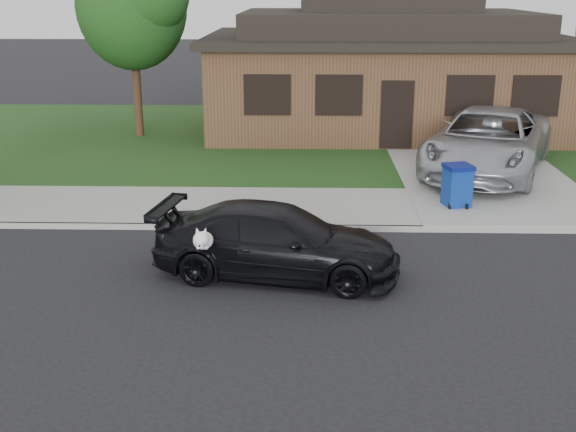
{
  "coord_description": "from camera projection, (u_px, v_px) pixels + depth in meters",
  "views": [
    {
      "loc": [
        1.24,
        -11.25,
        5.08
      ],
      "look_at": [
        0.9,
        1.1,
        1.1
      ],
      "focal_mm": 45.0,
      "sensor_mm": 36.0,
      "label": 1
    }
  ],
  "objects": [
    {
      "name": "house",
      "position": [
        385.0,
        70.0,
        25.8
      ],
      "size": [
        12.6,
        8.6,
        4.65
      ],
      "color": "#422B1C",
      "rests_on": "ground"
    },
    {
      "name": "lawn",
      "position": [
        271.0,
        138.0,
        24.64
      ],
      "size": [
        60.0,
        13.0,
        0.13
      ],
      "primitive_type": "cube",
      "color": "#193814",
      "rests_on": "ground"
    },
    {
      "name": "driveway",
      "position": [
        465.0,
        159.0,
        21.63
      ],
      "size": [
        4.5,
        13.0,
        0.14
      ],
      "primitive_type": "cube",
      "color": "gray",
      "rests_on": "ground"
    },
    {
      "name": "sedan",
      "position": [
        276.0,
        241.0,
        13.02
      ],
      "size": [
        4.7,
        2.53,
        1.29
      ],
      "rotation": [
        0.0,
        0.0,
        1.4
      ],
      "color": "black",
      "rests_on": "ground"
    },
    {
      "name": "ground",
      "position": [
        233.0,
        297.0,
        12.29
      ],
      "size": [
        120.0,
        120.0,
        0.0
      ],
      "primitive_type": "plane",
      "color": "black",
      "rests_on": "ground"
    },
    {
      "name": "sidewalk",
      "position": [
        254.0,
        207.0,
        17.03
      ],
      "size": [
        60.0,
        3.0,
        0.12
      ],
      "primitive_type": "cube",
      "color": "gray",
      "rests_on": "ground"
    },
    {
      "name": "tree_0",
      "position": [
        136.0,
        4.0,
        23.28
      ],
      "size": [
        3.78,
        3.6,
        6.34
      ],
      "color": "#332114",
      "rests_on": "ground"
    },
    {
      "name": "recycling_bin",
      "position": [
        457.0,
        185.0,
        16.74
      ],
      "size": [
        0.72,
        0.72,
        1.0
      ],
      "rotation": [
        0.0,
        0.0,
        0.23
      ],
      "color": "navy",
      "rests_on": "sidewalk"
    },
    {
      "name": "curb",
      "position": [
        249.0,
        227.0,
        15.6
      ],
      "size": [
        60.0,
        0.12,
        0.12
      ],
      "primitive_type": "cube",
      "color": "gray",
      "rests_on": "ground"
    },
    {
      "name": "minivan",
      "position": [
        488.0,
        141.0,
        19.63
      ],
      "size": [
        4.98,
        6.78,
        1.71
      ],
      "primitive_type": "imported",
      "rotation": [
        0.0,
        0.0,
        -0.39
      ],
      "color": "#A5A6AC",
      "rests_on": "driveway"
    }
  ]
}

